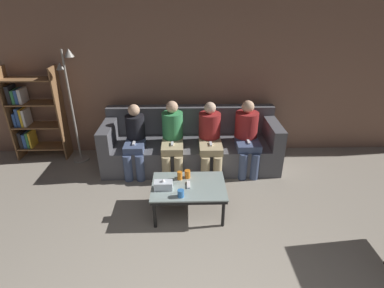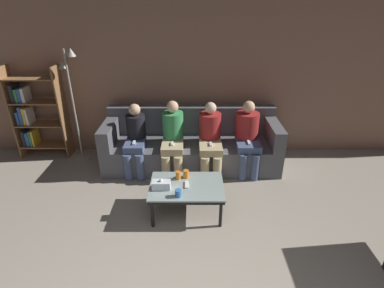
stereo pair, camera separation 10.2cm
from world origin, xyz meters
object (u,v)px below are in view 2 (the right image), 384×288
object	(u,v)px
standing_lamp	(74,95)
seated_person_mid_left	(173,136)
seated_person_mid_right	(211,137)
bookshelf	(34,114)
game_remote	(187,185)
couch	(192,145)
cup_near_left	(187,174)
seated_person_left_end	(136,138)
seated_person_right_end	(248,135)
coffee_table	(187,188)
cup_far_center	(179,193)
tissue_box	(162,185)
cup_near_right	(179,175)

from	to	relation	value
standing_lamp	seated_person_mid_left	xyz separation A→B (m)	(1.56, -0.38, -0.54)
seated_person_mid_right	bookshelf	bearing A→B (deg)	169.69
game_remote	bookshelf	distance (m)	3.03
couch	seated_person_mid_left	xyz separation A→B (m)	(-0.29, -0.23, 0.27)
cup_near_left	seated_person_left_end	distance (m)	1.18
seated_person_left_end	bookshelf	bearing A→B (deg)	163.49
seated_person_mid_left	seated_person_right_end	distance (m)	1.14
seated_person_right_end	bookshelf	bearing A→B (deg)	171.88
coffee_table	standing_lamp	bearing A→B (deg)	141.25
couch	cup_far_center	xyz separation A→B (m)	(-0.15, -1.51, 0.13)
cup_near_left	tissue_box	xyz separation A→B (m)	(-0.29, -0.24, -0.00)
seated_person_right_end	seated_person_mid_left	bearing A→B (deg)	-178.67
bookshelf	couch	bearing A→B (deg)	-6.38
tissue_box	bookshelf	world-z (taller)	bookshelf
standing_lamp	seated_person_mid_right	world-z (taller)	standing_lamp
standing_lamp	seated_person_mid_left	world-z (taller)	standing_lamp
cup_near_right	cup_far_center	bearing A→B (deg)	-87.58
game_remote	standing_lamp	size ratio (longest dim) A/B	0.08
seated_person_mid_left	coffee_table	bearing A→B (deg)	-77.82
game_remote	standing_lamp	xyz separation A→B (m)	(-1.79, 1.44, 0.71)
coffee_table	cup_near_left	xyz separation A→B (m)	(-0.01, 0.18, 0.10)
couch	tissue_box	bearing A→B (deg)	-105.02
bookshelf	standing_lamp	bearing A→B (deg)	-10.40
cup_far_center	seated_person_mid_right	xyz separation A→B (m)	(0.44, 1.28, 0.13)
couch	tissue_box	size ratio (longest dim) A/B	12.47
seated_person_mid_left	cup_near_right	bearing A→B (deg)	-82.56
couch	seated_person_right_end	size ratio (longest dim) A/B	2.48
standing_lamp	game_remote	bearing A→B (deg)	-38.75
seated_person_right_end	couch	bearing A→B (deg)	166.65
coffee_table	game_remote	xyz separation A→B (m)	(0.00, -0.00, 0.05)
cup_near_right	seated_person_left_end	bearing A→B (deg)	127.10
cup_far_center	tissue_box	distance (m)	0.27
coffee_table	cup_near_left	distance (m)	0.20
standing_lamp	seated_person_mid_left	size ratio (longest dim) A/B	1.65
standing_lamp	seated_person_mid_right	size ratio (longest dim) A/B	1.68
cup_near_left	seated_person_mid_left	world-z (taller)	seated_person_mid_left
couch	seated_person_mid_left	distance (m)	0.45
cup_near_left	seated_person_left_end	world-z (taller)	seated_person_left_end
seated_person_left_end	seated_person_right_end	distance (m)	1.71
cup_near_right	bookshelf	distance (m)	2.86
cup_near_right	seated_person_right_end	distance (m)	1.39
bookshelf	seated_person_mid_left	bearing A→B (deg)	-12.61
coffee_table	couch	bearing A→B (deg)	87.45
coffee_table	seated_person_mid_left	distance (m)	1.10
coffee_table	seated_person_left_end	size ratio (longest dim) A/B	0.86
couch	cup_near_right	world-z (taller)	couch
coffee_table	game_remote	size ratio (longest dim) A/B	6.07
bookshelf	seated_person_left_end	xyz separation A→B (m)	(1.77, -0.52, -0.19)
seated_person_mid_left	seated_person_mid_right	distance (m)	0.57
seated_person_mid_right	seated_person_mid_left	bearing A→B (deg)	179.42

